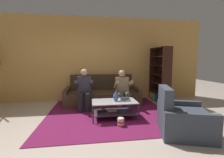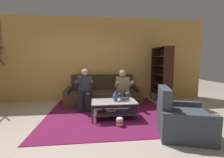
% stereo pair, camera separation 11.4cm
% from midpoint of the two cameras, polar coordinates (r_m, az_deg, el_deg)
% --- Properties ---
extents(ground, '(16.80, 16.80, 0.00)m').
position_cam_midpoint_polar(ground, '(3.23, -10.76, -18.44)').
color(ground, '#BFAE9F').
extents(back_partition, '(8.40, 0.12, 2.90)m').
position_cam_midpoint_polar(back_partition, '(5.39, -9.86, 7.39)').
color(back_partition, tan).
rests_on(back_partition, ground).
extents(couch, '(2.37, 0.96, 0.93)m').
position_cam_midpoint_polar(couch, '(4.97, -4.35, -5.93)').
color(couch, '#433221').
rests_on(couch, ground).
extents(person_seated_left, '(0.50, 0.58, 1.16)m').
position_cam_midpoint_polar(person_seated_left, '(4.34, -11.21, -3.31)').
color(person_seated_left, black).
rests_on(person_seated_left, ground).
extents(person_seated_right, '(0.50, 0.58, 1.12)m').
position_cam_midpoint_polar(person_seated_right, '(4.41, 3.30, -3.28)').
color(person_seated_right, '#4F5345').
rests_on(person_seated_right, ground).
extents(coffee_table, '(1.07, 0.60, 0.42)m').
position_cam_midpoint_polar(coffee_table, '(3.69, -0.13, -10.54)').
color(coffee_table, '#BCB4B8').
rests_on(coffee_table, ground).
extents(area_rug, '(3.17, 3.28, 0.01)m').
position_cam_midpoint_polar(area_rug, '(4.27, -2.32, -11.96)').
color(area_rug, maroon).
rests_on(area_rug, ground).
extents(vase, '(0.13, 0.13, 0.22)m').
position_cam_midpoint_polar(vase, '(3.63, 0.55, -6.77)').
color(vase, '#3D5495').
rests_on(vase, coffee_table).
extents(book_stack, '(0.26, 0.21, 0.07)m').
position_cam_midpoint_polar(book_stack, '(3.67, 4.07, -7.68)').
color(book_stack, silver).
rests_on(book_stack, coffee_table).
extents(bookshelf, '(0.39, 0.93, 1.85)m').
position_cam_midpoint_polar(bookshelf, '(5.46, 17.33, 0.33)').
color(bookshelf, '#331911').
rests_on(bookshelf, ground).
extents(armchair, '(1.11, 1.15, 0.88)m').
position_cam_midpoint_polar(armchair, '(3.22, 24.00, -13.58)').
color(armchair, '#3A414E').
rests_on(armchair, ground).
extents(popcorn_tub, '(0.15, 0.15, 0.19)m').
position_cam_midpoint_polar(popcorn_tub, '(3.30, 2.37, -15.95)').
color(popcorn_tub, red).
rests_on(popcorn_tub, ground).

